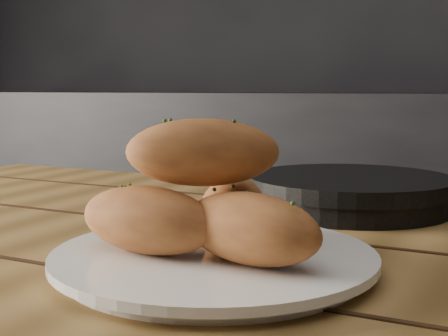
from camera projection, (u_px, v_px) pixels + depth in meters
counter at (374, 259)px, 1.70m from camera, size 2.80×0.60×0.90m
plate at (214, 260)px, 0.55m from camera, size 0.29×0.29×0.02m
bread_rolls at (207, 202)px, 0.55m from camera, size 0.24×0.19×0.12m
skillet at (352, 192)px, 0.84m from camera, size 0.41×0.27×0.05m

